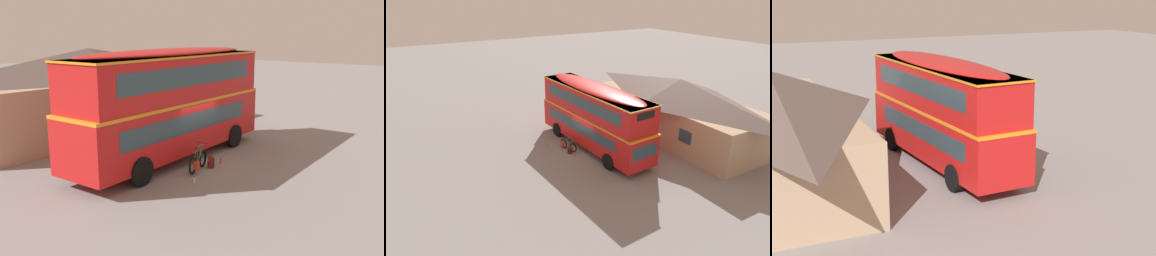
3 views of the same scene
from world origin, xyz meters
The scene contains 7 objects.
ground_plane centered at (0.00, 0.00, 0.00)m, with size 120.00×120.00×0.00m, color gray.
double_decker_bus centered at (-0.34, 0.56, 2.65)m, with size 10.79×2.99×4.79m.
touring_bicycle centered at (-0.97, -1.34, 0.37)m, with size 1.66×0.71×1.05m.
backpack_on_ground centered at (-0.31, -1.52, 0.26)m, with size 0.36×0.35×0.51m.
water_bottle_clear_plastic centered at (-2.13, -2.09, 0.11)m, with size 0.07×0.07×0.24m.
water_bottle_red_squeeze centered at (0.39, -1.52, 0.10)m, with size 0.07×0.07×0.21m.
pub_building centered at (0.98, 7.69, 2.34)m, with size 14.62×6.21×4.59m.
Camera 1 is at (-13.92, -11.27, 5.48)m, focal length 39.84 mm.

